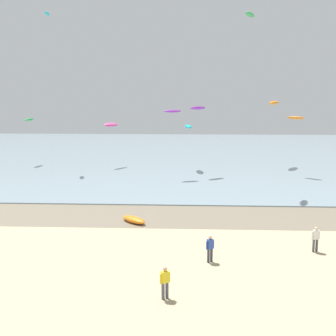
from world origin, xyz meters
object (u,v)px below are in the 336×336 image
(person_mid_beach, at_px, (316,238))
(kite_aloft_6, at_px, (173,111))
(kite_aloft_0, at_px, (188,127))
(grounded_kite, at_px, (134,220))
(kite_aloft_1, at_px, (47,14))
(kite_aloft_11, at_px, (274,103))
(kite_aloft_2, at_px, (296,118))
(kite_aloft_10, at_px, (198,108))
(person_right_flank, at_px, (210,248))
(kite_aloft_9, at_px, (250,15))
(person_by_waterline, at_px, (165,282))
(kite_aloft_3, at_px, (111,125))
(kite_aloft_4, at_px, (29,120))

(person_mid_beach, height_order, kite_aloft_6, kite_aloft_6)
(kite_aloft_0, bearing_deg, grounded_kite, 163.73)
(kite_aloft_1, xyz_separation_m, kite_aloft_11, (30.99, 3.44, -11.67))
(kite_aloft_2, bearing_deg, kite_aloft_10, 37.06)
(person_right_flank, bearing_deg, kite_aloft_6, 97.00)
(kite_aloft_0, xyz_separation_m, kite_aloft_10, (1.14, -3.63, 2.59))
(kite_aloft_1, relative_size, kite_aloft_11, 0.62)
(grounded_kite, xyz_separation_m, kite_aloft_9, (10.57, 11.96, 18.00))
(person_by_waterline, relative_size, kite_aloft_3, 0.64)
(kite_aloft_4, distance_m, kite_aloft_10, 25.59)
(person_by_waterline, bearing_deg, kite_aloft_1, 116.01)
(person_mid_beach, relative_size, kite_aloft_0, 0.57)
(person_mid_beach, distance_m, kite_aloft_4, 45.50)
(kite_aloft_4, bearing_deg, kite_aloft_10, 80.96)
(person_mid_beach, relative_size, kite_aloft_6, 0.77)
(kite_aloft_11, bearing_deg, kite_aloft_4, 118.94)
(kite_aloft_3, height_order, kite_aloft_6, kite_aloft_6)
(kite_aloft_4, distance_m, kite_aloft_9, 34.89)
(kite_aloft_0, relative_size, kite_aloft_1, 1.47)
(person_mid_beach, bearing_deg, kite_aloft_10, 105.57)
(person_right_flank, distance_m, kite_aloft_3, 35.57)
(grounded_kite, distance_m, kite_aloft_9, 24.06)
(kite_aloft_2, bearing_deg, kite_aloft_11, -44.40)
(kite_aloft_4, bearing_deg, grounded_kite, 42.36)
(kite_aloft_9, bearing_deg, kite_aloft_10, -126.00)
(kite_aloft_4, bearing_deg, kite_aloft_11, 97.65)
(kite_aloft_0, xyz_separation_m, kite_aloft_3, (-11.01, 2.28, 0.05))
(kite_aloft_3, xyz_separation_m, kite_aloft_10, (12.16, -5.91, 2.54))
(person_mid_beach, xyz_separation_m, kite_aloft_2, (5.21, 25.26, 6.51))
(person_by_waterline, bearing_deg, kite_aloft_4, 119.51)
(person_by_waterline, xyz_separation_m, grounded_kite, (-3.14, 12.07, -0.67))
(grounded_kite, distance_m, kite_aloft_3, 26.99)
(person_by_waterline, height_order, kite_aloft_9, kite_aloft_9)
(grounded_kite, xyz_separation_m, kite_aloft_3, (-6.50, 25.53, 5.86))
(grounded_kite, bearing_deg, kite_aloft_0, 119.95)
(kite_aloft_2, xyz_separation_m, kite_aloft_11, (-1.16, 7.31, 1.74))
(person_mid_beach, bearing_deg, kite_aloft_1, 132.75)
(person_mid_beach, relative_size, kite_aloft_3, 0.64)
(kite_aloft_1, bearing_deg, kite_aloft_9, 50.23)
(kite_aloft_1, height_order, kite_aloft_10, kite_aloft_1)
(person_mid_beach, relative_size, person_right_flank, 1.00)
(kite_aloft_3, bearing_deg, kite_aloft_0, 111.38)
(kite_aloft_2, relative_size, kite_aloft_11, 0.66)
(person_by_waterline, relative_size, grounded_kite, 0.69)
(kite_aloft_11, bearing_deg, kite_aloft_6, 151.13)
(person_right_flank, height_order, kite_aloft_11, kite_aloft_11)
(person_mid_beach, height_order, kite_aloft_1, kite_aloft_1)
(person_right_flank, xyz_separation_m, kite_aloft_2, (12.21, 27.21, 6.51))
(kite_aloft_9, bearing_deg, grounded_kite, -20.13)
(kite_aloft_0, xyz_separation_m, kite_aloft_4, (-23.36, 3.52, 0.67))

